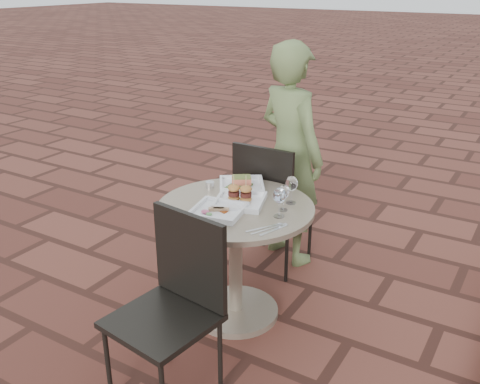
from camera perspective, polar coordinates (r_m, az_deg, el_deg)
The scene contains 13 objects.
ground at distance 3.52m, azimuth -1.54°, elevation -11.39°, with size 60.00×60.00×0.00m, color brown.
cafe_table at distance 3.14m, azimuth -0.47°, elevation -5.58°, with size 0.90×0.90×0.73m.
chair_far at distance 3.63m, azimuth 3.16°, elevation -0.54°, with size 0.44×0.44×0.93m.
chair_near at distance 2.58m, azimuth -6.90°, elevation -10.75°, with size 0.50×0.50×0.93m.
diner at distance 3.75m, azimuth 5.40°, elevation 3.95°, with size 0.57×0.38×1.57m, color #566939.
plate_salmon at distance 3.29m, azimuth 0.15°, elevation 0.83°, with size 0.37×0.37×0.07m.
plate_sliders at distance 3.05m, azimuth -0.02°, elevation -0.65°, with size 0.34×0.34×0.18m.
plate_tuna at distance 2.94m, azimuth -2.34°, elevation -1.95°, with size 0.31×0.31×0.03m.
wine_glass_right at distance 2.86m, azimuth 4.24°, elevation -0.47°, with size 0.07×0.07×0.17m.
wine_glass_mid at distance 2.95m, azimuth 4.66°, elevation -0.09°, with size 0.06×0.06×0.15m.
wine_glass_far at distance 3.04m, azimuth 5.53°, elevation 0.83°, with size 0.07×0.07×0.16m.
steel_ramekin at distance 3.29m, azimuth -3.24°, elevation 0.77°, with size 0.05×0.05×0.04m, color silver.
cutlery_set at distance 2.76m, azimuth 3.11°, elevation -3.95°, with size 0.10×0.23×0.00m, color silver, non-canonical shape.
Camera 1 is at (1.59, -2.47, 1.94)m, focal length 40.00 mm.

